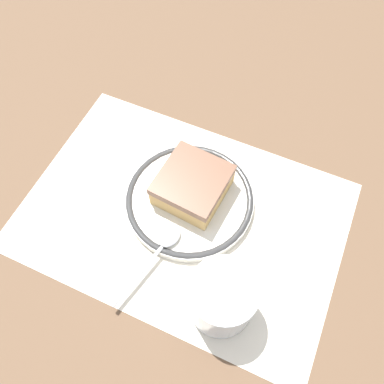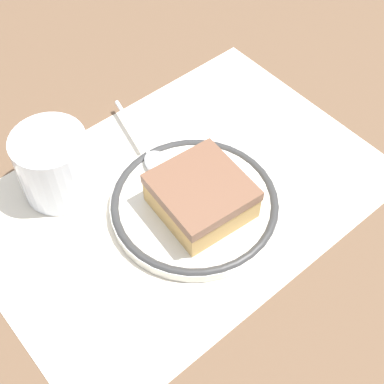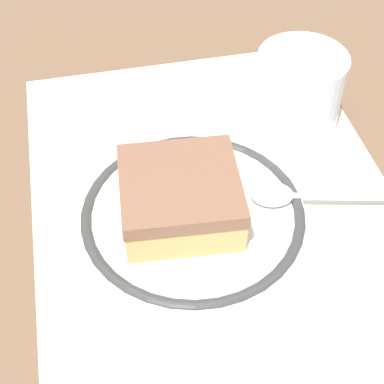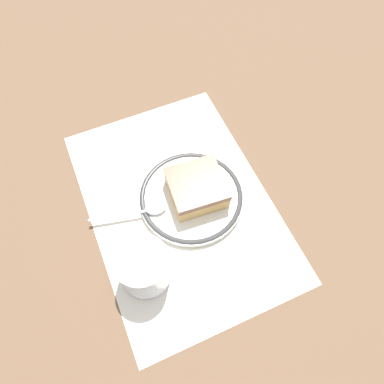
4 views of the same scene
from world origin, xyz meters
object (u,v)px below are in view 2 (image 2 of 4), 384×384
object	(u,v)px
plate	(192,206)
cup	(55,167)
cake_slice	(201,196)
spoon	(151,156)
napkin	(232,121)

from	to	relation	value
plate	cup	size ratio (longest dim) A/B	2.29
cake_slice	spoon	bearing A→B (deg)	88.95
plate	napkin	size ratio (longest dim) A/B	1.35
spoon	cup	bearing A→B (deg)	157.31
cake_slice	plate	bearing A→B (deg)	108.92
plate	spoon	xyz separation A→B (m)	(0.01, 0.08, 0.01)
cup	napkin	bearing A→B (deg)	-12.70
spoon	plate	bearing A→B (deg)	-93.76
cake_slice	cup	xyz separation A→B (m)	(-0.09, 0.13, 0.00)
plate	spoon	size ratio (longest dim) A/B	1.38
spoon	cup	xyz separation A→B (m)	(-0.10, 0.04, 0.02)
cake_slice	spoon	size ratio (longest dim) A/B	0.74
cake_slice	spoon	distance (m)	0.09
cup	napkin	world-z (taller)	cup
napkin	cup	bearing A→B (deg)	167.30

